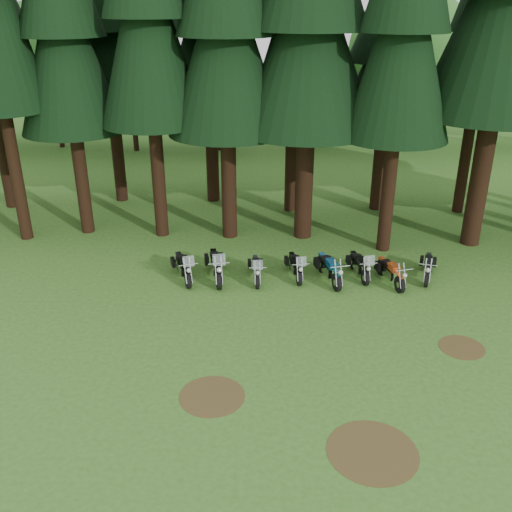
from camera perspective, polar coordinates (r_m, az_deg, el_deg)
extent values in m
plane|color=#356821|center=(17.55, 6.13, -9.83)|extent=(120.00, 120.00, 0.00)
cylinder|color=black|center=(26.56, -23.02, 8.45)|extent=(0.52, 0.52, 6.77)
cylinder|color=black|center=(26.58, -17.10, 7.92)|extent=(0.58, 0.58, 5.53)
cone|color=black|center=(25.68, -18.63, 19.30)|extent=(4.32, 4.32, 6.91)
cylinder|color=black|center=(25.36, -9.78, 8.43)|extent=(0.58, 0.58, 5.99)
cone|color=black|center=(24.44, -10.80, 21.46)|extent=(4.32, 4.32, 7.49)
cylinder|color=black|center=(24.93, -2.74, 7.97)|extent=(0.66, 0.66, 5.57)
cone|color=black|center=(23.97, -3.01, 20.29)|extent=(4.95, 4.95, 6.96)
cylinder|color=black|center=(24.95, 4.86, 8.08)|extent=(0.77, 0.77, 5.70)
cone|color=black|center=(23.99, 5.35, 20.68)|extent=(5.81, 5.81, 7.12)
cylinder|color=black|center=(24.06, 13.15, 6.92)|extent=(0.55, 0.55, 5.71)
cone|color=black|center=(23.07, 14.51, 19.96)|extent=(4.15, 4.15, 7.14)
cylinder|color=black|center=(25.72, 21.61, 8.02)|extent=(0.80, 0.80, 6.62)
cone|color=black|center=(24.87, 24.01, 22.10)|extent=(5.98, 5.98, 8.27)
cylinder|color=black|center=(31.41, -23.97, 9.67)|extent=(0.67, 0.67, 5.87)
cylinder|color=black|center=(30.63, -13.70, 10.41)|extent=(0.60, 0.60, 5.53)
cone|color=black|center=(29.85, -14.77, 20.29)|extent=(4.52, 4.52, 6.91)
cylinder|color=black|center=(29.83, -4.42, 10.69)|extent=(0.65, 0.65, 5.55)
cone|color=black|center=(29.03, -4.78, 20.94)|extent=(4.85, 4.85, 6.94)
cylinder|color=black|center=(28.31, 3.54, 9.92)|extent=(0.58, 0.58, 5.52)
cone|color=black|center=(27.47, 3.84, 20.66)|extent=(4.35, 4.35, 6.90)
cylinder|color=black|center=(29.23, 12.27, 9.05)|extent=(0.66, 0.66, 4.70)
cone|color=black|center=(28.41, 13.11, 17.81)|extent=(4.94, 4.94, 5.87)
cone|color=black|center=(28.25, 13.68, 23.38)|extent=(3.95, 3.95, 4.96)
cylinder|color=black|center=(29.81, 20.21, 9.26)|extent=(0.53, 0.53, 5.56)
cone|color=black|center=(29.01, 21.81, 19.43)|extent=(3.94, 3.94, 6.95)
cylinder|color=black|center=(43.83, -19.08, 12.39)|extent=(0.36, 0.36, 3.29)
sphere|color=#2F6528|center=(43.22, -19.91, 18.06)|extent=(7.69, 7.69, 7.69)
sphere|color=#2F6528|center=(42.04, -18.41, 17.05)|extent=(5.49, 5.49, 5.49)
cylinder|color=black|center=(41.34, -12.01, 12.16)|extent=(0.36, 0.36, 2.80)
sphere|color=#2F6528|center=(40.75, -12.48, 17.28)|extent=(6.53, 6.53, 6.53)
sphere|color=#2F6528|center=(39.86, -11.01, 16.31)|extent=(4.67, 4.67, 4.67)
cylinder|color=black|center=(40.81, -3.82, 12.29)|extent=(0.36, 0.36, 2.55)
sphere|color=#2F6528|center=(40.24, -3.96, 17.03)|extent=(5.95, 5.95, 5.95)
sphere|color=#2F6528|center=(39.57, -2.49, 16.07)|extent=(4.25, 4.25, 4.25)
cylinder|color=black|center=(41.94, 5.14, 12.52)|extent=(0.36, 0.36, 2.47)
sphere|color=#2F6528|center=(41.39, 5.31, 16.99)|extent=(5.76, 5.76, 5.76)
sphere|color=#2F6528|center=(40.90, 6.78, 16.02)|extent=(4.12, 4.12, 4.12)
cylinder|color=black|center=(42.29, 14.40, 12.70)|extent=(0.36, 0.36, 3.52)
sphere|color=#2F6528|center=(41.65, 15.10, 19.02)|extent=(8.21, 8.21, 8.21)
sphere|color=#2F6528|center=(41.16, 17.26, 17.57)|extent=(5.87, 5.87, 5.87)
cylinder|color=black|center=(45.45, 22.35, 12.07)|extent=(0.36, 0.36, 2.94)
sphere|color=#2F6528|center=(44.89, 23.17, 16.93)|extent=(6.86, 6.86, 6.86)
cylinder|color=#4C3D1E|center=(15.93, -4.41, -13.79)|extent=(1.80, 1.80, 0.01)
cylinder|color=#4C3D1E|center=(18.90, 19.88, -8.58)|extent=(1.40, 1.40, 0.01)
cylinder|color=#4C3D1E|center=(14.58, 11.57, -18.62)|extent=(2.20, 2.20, 0.01)
cylinder|color=black|center=(21.21, -6.83, -2.39)|extent=(0.36, 0.67, 0.66)
cylinder|color=black|center=(22.58, -7.70, -0.70)|extent=(0.36, 0.67, 0.66)
cube|color=silver|center=(21.90, -7.32, -1.25)|extent=(0.50, 0.75, 0.34)
cube|color=black|center=(21.54, -7.24, -0.64)|extent=(0.47, 0.62, 0.24)
cube|color=black|center=(21.97, -7.49, -0.25)|extent=(0.47, 0.62, 0.12)
cube|color=silver|center=(20.56, -6.76, -0.53)|extent=(0.44, 0.26, 0.40)
cylinder|color=black|center=(21.02, -3.75, -2.42)|extent=(0.29, 0.74, 0.72)
cylinder|color=black|center=(22.54, -4.26, -0.50)|extent=(0.29, 0.74, 0.72)
cube|color=silver|center=(21.78, -4.04, -1.13)|extent=(0.45, 0.81, 0.37)
cube|color=black|center=(21.39, -3.99, -0.47)|extent=(0.44, 0.66, 0.26)
cube|color=black|center=(21.86, -4.14, -0.02)|extent=(0.44, 0.66, 0.13)
cube|color=silver|center=(20.30, -3.72, -0.38)|extent=(0.48, 0.23, 0.43)
cylinder|color=black|center=(21.05, 0.14, -2.53)|extent=(0.17, 0.60, 0.59)
cylinder|color=black|center=(22.29, -0.08, -0.92)|extent=(0.17, 0.60, 0.59)
cube|color=silver|center=(21.67, 0.02, -1.46)|extent=(0.30, 0.64, 0.30)
cube|color=black|center=(21.35, 0.05, -0.92)|extent=(0.30, 0.51, 0.21)
cube|color=black|center=(21.74, -0.01, -0.54)|extent=(0.30, 0.51, 0.11)
cube|color=silver|center=(20.46, 0.18, -0.89)|extent=(0.38, 0.14, 0.35)
cylinder|color=black|center=(21.33, 4.33, -2.20)|extent=(0.22, 0.61, 0.60)
cylinder|color=black|center=(22.57, 3.58, -0.62)|extent=(0.22, 0.61, 0.60)
cube|color=silver|center=(21.95, 3.93, -1.14)|extent=(0.35, 0.67, 0.31)
cube|color=black|center=(21.63, 4.06, -0.60)|extent=(0.35, 0.54, 0.22)
cube|color=black|center=(22.02, 3.84, -0.23)|extent=(0.35, 0.54, 0.11)
cube|color=silver|center=(20.74, 4.55, -0.54)|extent=(0.39, 0.17, 0.36)
cylinder|color=black|center=(21.06, 8.08, -2.63)|extent=(0.32, 0.70, 0.69)
cylinder|color=black|center=(22.40, 6.59, -0.81)|extent=(0.32, 0.70, 0.69)
cube|color=silver|center=(21.73, 7.28, -1.41)|extent=(0.47, 0.78, 0.35)
cube|color=navy|center=(21.37, 7.55, -0.78)|extent=(0.45, 0.63, 0.25)
cube|color=black|center=(21.79, 7.10, -0.36)|extent=(0.45, 0.63, 0.12)
cylinder|color=black|center=(21.67, 10.87, -2.13)|extent=(0.24, 0.63, 0.62)
cylinder|color=black|center=(22.90, 9.68, -0.53)|extent=(0.24, 0.63, 0.62)
cube|color=silver|center=(22.29, 10.24, -1.06)|extent=(0.38, 0.69, 0.32)
cube|color=black|center=(21.96, 10.48, -0.51)|extent=(0.37, 0.56, 0.22)
cube|color=black|center=(22.34, 10.12, -0.14)|extent=(0.37, 0.56, 0.11)
cube|color=silver|center=(21.08, 11.30, -0.44)|extent=(0.41, 0.19, 0.37)
cylinder|color=black|center=(21.41, 14.18, -2.79)|extent=(0.30, 0.65, 0.63)
cylinder|color=black|center=(22.57, 12.43, -1.13)|extent=(0.30, 0.65, 0.63)
cube|color=silver|center=(21.98, 13.24, -1.68)|extent=(0.44, 0.72, 0.33)
cube|color=#CB4E1E|center=(21.66, 13.60, -1.11)|extent=(0.42, 0.59, 0.23)
cube|color=black|center=(22.03, 13.06, -0.72)|extent=(0.42, 0.59, 0.12)
cylinder|color=black|center=(22.10, 16.69, -2.22)|extent=(0.30, 0.63, 0.62)
cylinder|color=black|center=(23.42, 16.79, -0.69)|extent=(0.30, 0.63, 0.62)
cube|color=silver|center=(22.76, 16.77, -1.19)|extent=(0.43, 0.70, 0.32)
cube|color=black|center=(22.43, 16.86, -0.64)|extent=(0.41, 0.57, 0.22)
cube|color=black|center=(22.84, 16.88, -0.29)|extent=(0.41, 0.57, 0.11)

